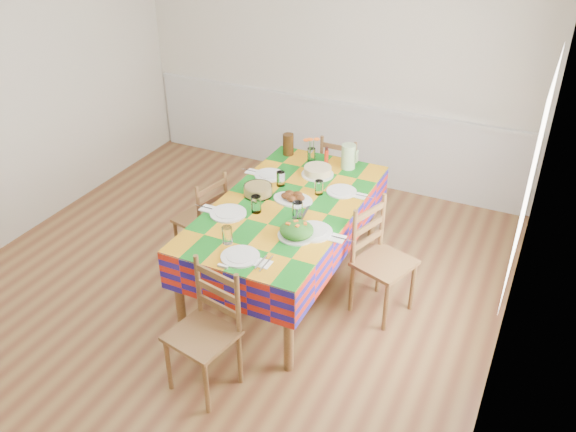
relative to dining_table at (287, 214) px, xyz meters
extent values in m
cube|color=brown|center=(-0.45, -0.40, -0.72)|extent=(4.50, 5.00, 0.04)
cube|color=beige|center=(-0.45, 2.12, 0.65)|extent=(4.50, 0.04, 2.70)
cube|color=beige|center=(1.82, -0.40, 0.65)|extent=(0.04, 5.00, 2.70)
cube|color=silver|center=(-0.45, 2.07, 0.20)|extent=(4.41, 0.06, 0.04)
cube|color=silver|center=(-0.45, 2.08, -0.25)|extent=(4.41, 0.03, 0.90)
plane|color=white|center=(1.78, -0.10, 0.80)|extent=(0.00, 1.40, 1.40)
cylinder|color=brown|center=(-0.46, -0.93, -0.33)|extent=(0.07, 0.07, 0.74)
cylinder|color=brown|center=(0.46, -0.93, -0.33)|extent=(0.07, 0.07, 0.74)
cylinder|color=brown|center=(-0.46, 0.93, -0.33)|extent=(0.07, 0.07, 0.74)
cylinder|color=brown|center=(0.46, 0.93, -0.33)|extent=(0.07, 0.07, 0.74)
cube|color=brown|center=(0.00, 0.00, 0.06)|extent=(1.05, 1.99, 0.04)
cube|color=red|center=(0.00, 0.00, 0.08)|extent=(1.09, 2.03, 0.01)
cube|color=red|center=(-0.54, 0.00, -0.08)|extent=(0.01, 2.03, 0.31)
cube|color=red|center=(0.54, 0.00, -0.08)|extent=(0.01, 2.03, 0.31)
cube|color=red|center=(0.00, -1.01, -0.08)|extent=(1.09, 0.01, 0.31)
cube|color=red|center=(0.00, 1.01, -0.08)|extent=(1.09, 0.01, 0.31)
cylinder|color=white|center=(0.03, -0.82, 0.10)|extent=(0.28, 0.28, 0.01)
cylinder|color=white|center=(0.03, -0.82, 0.11)|extent=(0.20, 0.20, 0.01)
cylinder|color=white|center=(-0.15, -0.70, 0.16)|extent=(0.08, 0.08, 0.13)
cube|color=white|center=(0.21, -0.82, 0.09)|extent=(0.10, 0.10, 0.01)
cube|color=silver|center=(0.19, -0.82, 0.10)|extent=(0.01, 0.18, 0.00)
cube|color=silver|center=(0.23, -0.82, 0.10)|extent=(0.01, 0.21, 0.00)
cylinder|color=white|center=(-0.35, -0.34, 0.10)|extent=(0.29, 0.29, 0.02)
cylinder|color=white|center=(-0.35, -0.34, 0.11)|extent=(0.20, 0.20, 0.01)
cylinder|color=white|center=(-0.17, -0.21, 0.16)|extent=(0.08, 0.08, 0.14)
cube|color=white|center=(-0.54, -0.34, 0.09)|extent=(0.11, 0.11, 0.01)
cube|color=silver|center=(-0.57, -0.34, 0.10)|extent=(0.18, 0.01, 0.00)
cube|color=silver|center=(-0.52, -0.34, 0.10)|extent=(0.22, 0.01, 0.00)
cylinder|color=white|center=(-0.36, 0.39, 0.10)|extent=(0.27, 0.27, 0.01)
cylinder|color=white|center=(-0.36, 0.39, 0.11)|extent=(0.19, 0.19, 0.01)
cylinder|color=white|center=(-0.19, 0.27, 0.15)|extent=(0.08, 0.08, 0.13)
cube|color=white|center=(-0.53, 0.39, 0.09)|extent=(0.10, 0.10, 0.01)
cube|color=silver|center=(-0.55, 0.39, 0.10)|extent=(0.17, 0.01, 0.00)
cube|color=silver|center=(-0.51, 0.39, 0.10)|extent=(0.20, 0.01, 0.00)
cylinder|color=white|center=(0.36, -0.30, 0.10)|extent=(0.30, 0.30, 0.02)
cylinder|color=white|center=(0.36, -0.30, 0.11)|extent=(0.21, 0.21, 0.01)
cylinder|color=white|center=(0.17, -0.16, 0.16)|extent=(0.08, 0.08, 0.14)
cube|color=white|center=(0.56, -0.30, 0.09)|extent=(0.11, 0.11, 0.01)
cube|color=silver|center=(0.54, -0.30, 0.10)|extent=(0.19, 0.01, 0.00)
cube|color=silver|center=(0.58, -0.30, 0.10)|extent=(0.22, 0.01, 0.00)
cylinder|color=white|center=(0.33, 0.39, 0.09)|extent=(0.26, 0.26, 0.01)
cylinder|color=white|center=(0.33, 0.39, 0.10)|extent=(0.18, 0.18, 0.01)
cylinder|color=white|center=(0.17, 0.27, 0.15)|extent=(0.07, 0.07, 0.12)
cube|color=white|center=(0.50, 0.39, 0.09)|extent=(0.09, 0.09, 0.01)
cube|color=silver|center=(0.48, 0.39, 0.10)|extent=(0.16, 0.01, 0.00)
cube|color=silver|center=(0.52, 0.39, 0.10)|extent=(0.19, 0.01, 0.00)
ellipsoid|color=white|center=(0.02, 0.08, 0.10)|extent=(0.34, 0.24, 0.02)
ellipsoid|color=black|center=(0.08, 0.08, 0.13)|extent=(0.09, 0.08, 0.05)
ellipsoid|color=black|center=(0.04, 0.12, 0.13)|extent=(0.09, 0.08, 0.05)
ellipsoid|color=black|center=(-0.02, 0.11, 0.13)|extent=(0.09, 0.08, 0.05)
ellipsoid|color=black|center=(-0.03, 0.06, 0.13)|extent=(0.09, 0.08, 0.05)
ellipsoid|color=black|center=(0.02, 0.04, 0.13)|extent=(0.09, 0.08, 0.05)
cylinder|color=white|center=(0.27, -0.39, 0.09)|extent=(0.28, 0.28, 0.01)
ellipsoid|color=#134310|center=(0.27, -0.39, 0.14)|extent=(0.26, 0.26, 0.11)
cube|color=orange|center=(0.21, -0.42, 0.20)|extent=(0.03, 0.02, 0.01)
cube|color=orange|center=(0.25, -0.37, 0.20)|extent=(0.04, 0.04, 0.01)
cube|color=orange|center=(0.29, -0.42, 0.20)|extent=(0.03, 0.04, 0.01)
cube|color=orange|center=(0.33, -0.37, 0.20)|extent=(0.04, 0.04, 0.01)
cylinder|color=white|center=(-0.28, 0.04, 0.13)|extent=(0.24, 0.24, 0.09)
cylinder|color=#E8CB7B|center=(-0.28, 0.04, 0.13)|extent=(0.22, 0.22, 0.07)
cylinder|color=white|center=(0.02, 0.59, 0.09)|extent=(0.29, 0.29, 0.01)
cylinder|color=tan|center=(0.02, 0.59, 0.13)|extent=(0.24, 0.24, 0.07)
cube|color=black|center=(0.14, -0.13, 0.09)|extent=(0.13, 0.32, 0.01)
cube|color=black|center=(0.20, -0.11, 0.09)|extent=(0.07, 0.33, 0.01)
cylinder|color=white|center=(-0.14, 0.83, 0.15)|extent=(0.07, 0.07, 0.13)
cylinder|color=#3B7C29|center=(-0.16, 0.83, 0.20)|extent=(0.01, 0.01, 0.18)
ellipsoid|color=orange|center=(-0.20, 0.83, 0.29)|extent=(0.06, 0.06, 0.02)
cylinder|color=#3B7C29|center=(-0.13, 0.84, 0.20)|extent=(0.01, 0.01, 0.18)
ellipsoid|color=orange|center=(-0.10, 0.85, 0.30)|extent=(0.06, 0.06, 0.02)
cylinder|color=#3B7C29|center=(-0.14, 0.81, 0.20)|extent=(0.01, 0.01, 0.18)
ellipsoid|color=orange|center=(-0.14, 0.79, 0.32)|extent=(0.06, 0.06, 0.02)
cylinder|color=red|center=(0.00, 0.85, 0.17)|extent=(0.04, 0.04, 0.16)
cylinder|color=#9EC289|center=(0.21, 0.84, 0.20)|extent=(0.13, 0.13, 0.22)
cylinder|color=#311D0B|center=(-0.40, 0.87, 0.19)|extent=(0.10, 0.10, 0.20)
cube|color=white|center=(-0.02, -0.97, 0.10)|extent=(0.08, 0.02, 0.02)
cylinder|color=brown|center=(-0.21, -1.46, -0.48)|extent=(0.04, 0.04, 0.45)
cylinder|color=brown|center=(0.14, -1.53, -0.48)|extent=(0.04, 0.04, 0.45)
cylinder|color=brown|center=(-0.14, -1.13, -0.48)|extent=(0.04, 0.04, 0.45)
cylinder|color=brown|center=(0.21, -1.20, -0.48)|extent=(0.04, 0.04, 0.45)
cube|color=brown|center=(0.00, -1.33, -0.24)|extent=(0.49, 0.47, 0.03)
cylinder|color=brown|center=(-0.14, -1.12, -0.01)|extent=(0.04, 0.04, 0.50)
cylinder|color=brown|center=(0.21, -1.19, -0.01)|extent=(0.04, 0.04, 0.50)
cube|color=brown|center=(0.03, -1.15, -0.11)|extent=(0.36, 0.09, 0.05)
cube|color=brown|center=(0.03, -1.15, 0.02)|extent=(0.36, 0.09, 0.05)
cube|color=brown|center=(0.03, -1.15, 0.15)|extent=(0.36, 0.09, 0.05)
cylinder|color=brown|center=(0.17, 1.49, -0.49)|extent=(0.03, 0.03, 0.43)
cylinder|color=brown|center=(-0.17, 1.49, -0.49)|extent=(0.03, 0.03, 0.43)
cylinder|color=brown|center=(0.17, 1.16, -0.49)|extent=(0.03, 0.03, 0.43)
cylinder|color=brown|center=(-0.17, 1.17, -0.49)|extent=(0.03, 0.03, 0.43)
cube|color=brown|center=(0.00, 1.33, -0.26)|extent=(0.41, 0.39, 0.03)
cylinder|color=brown|center=(0.17, 1.15, -0.04)|extent=(0.03, 0.03, 0.48)
cylinder|color=brown|center=(-0.17, 1.16, -0.04)|extent=(0.03, 0.03, 0.48)
cube|color=brown|center=(0.00, 1.16, -0.13)|extent=(0.34, 0.02, 0.05)
cube|color=brown|center=(0.00, 1.16, -0.01)|extent=(0.34, 0.02, 0.05)
cube|color=brown|center=(0.00, 1.16, 0.12)|extent=(0.34, 0.02, 0.05)
cylinder|color=brown|center=(-0.98, 0.20, -0.49)|extent=(0.03, 0.03, 0.42)
cylinder|color=brown|center=(-1.05, -0.13, -0.49)|extent=(0.03, 0.03, 0.42)
cylinder|color=brown|center=(-0.67, 0.13, -0.49)|extent=(0.03, 0.03, 0.42)
cylinder|color=brown|center=(-0.74, -0.20, -0.49)|extent=(0.03, 0.03, 0.42)
cube|color=brown|center=(-0.86, 0.00, -0.27)|extent=(0.45, 0.46, 0.03)
cylinder|color=brown|center=(-0.66, 0.13, -0.05)|extent=(0.03, 0.03, 0.47)
cylinder|color=brown|center=(-0.73, -0.20, -0.05)|extent=(0.03, 0.03, 0.47)
cube|color=brown|center=(-0.69, -0.04, -0.14)|extent=(0.09, 0.33, 0.05)
cube|color=brown|center=(-0.69, -0.04, -0.02)|extent=(0.09, 0.33, 0.05)
cube|color=brown|center=(-0.69, -0.04, 0.10)|extent=(0.09, 0.33, 0.05)
cylinder|color=brown|center=(0.96, -0.23, -0.48)|extent=(0.04, 0.04, 0.45)
cylinder|color=brown|center=(1.08, 0.12, -0.48)|extent=(0.04, 0.04, 0.45)
cylinder|color=brown|center=(0.64, -0.12, -0.48)|extent=(0.04, 0.04, 0.45)
cylinder|color=brown|center=(0.76, 0.23, -0.48)|extent=(0.04, 0.04, 0.45)
cube|color=brown|center=(0.86, 0.00, -0.24)|extent=(0.52, 0.53, 0.03)
cylinder|color=brown|center=(0.63, -0.11, 0.00)|extent=(0.04, 0.04, 0.50)
cylinder|color=brown|center=(0.75, 0.23, 0.00)|extent=(0.04, 0.04, 0.50)
cube|color=brown|center=(0.69, 0.06, -0.10)|extent=(0.14, 0.35, 0.05)
cube|color=brown|center=(0.69, 0.06, 0.03)|extent=(0.14, 0.35, 0.05)
cube|color=brown|center=(0.69, 0.06, 0.16)|extent=(0.14, 0.35, 0.05)
camera|label=1|loc=(1.85, -3.87, 2.57)|focal=38.00mm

